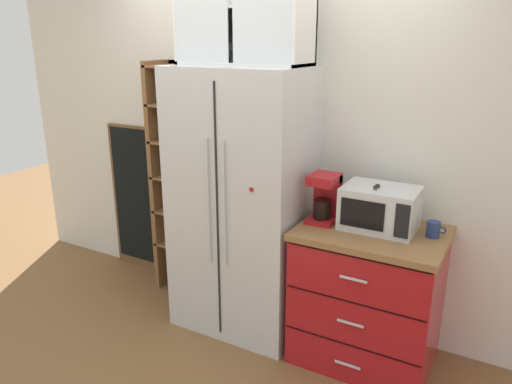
{
  "coord_description": "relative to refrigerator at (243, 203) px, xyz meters",
  "views": [
    {
      "loc": [
        1.63,
        -2.69,
        2.01
      ],
      "look_at": [
        0.1,
        0.03,
        1.01
      ],
      "focal_mm": 33.92,
      "sensor_mm": 36.0,
      "label": 1
    }
  ],
  "objects": [
    {
      "name": "pantry_shelf_column",
      "position": [
        -0.69,
        0.24,
        0.02
      ],
      "size": [
        0.45,
        0.31,
        1.85
      ],
      "color": "brown",
      "rests_on": "ground"
    },
    {
      "name": "mug_navy",
      "position": [
        1.25,
        0.07,
        0.02
      ],
      "size": [
        0.11,
        0.08,
        0.09
      ],
      "color": "navy",
      "rests_on": "counter_cabinet"
    },
    {
      "name": "bottle_green",
      "position": [
        0.91,
        0.04,
        0.1
      ],
      "size": [
        0.06,
        0.06,
        0.28
      ],
      "color": "#285B33",
      "rests_on": "counter_cabinet"
    },
    {
      "name": "upper_cabinet",
      "position": [
        -0.0,
        0.05,
        1.26
      ],
      "size": [
        0.86,
        0.32,
        0.69
      ],
      "color": "silver",
      "rests_on": "refrigerator"
    },
    {
      "name": "microwave",
      "position": [
        0.93,
        0.05,
        0.11
      ],
      "size": [
        0.44,
        0.33,
        0.26
      ],
      "color": "silver",
      "rests_on": "counter_cabinet"
    },
    {
      "name": "bottle_amber",
      "position": [
        0.91,
        -0.01,
        0.1
      ],
      "size": [
        0.06,
        0.06,
        0.28
      ],
      "color": "brown",
      "rests_on": "counter_cabinet"
    },
    {
      "name": "chalkboard_menu",
      "position": [
        -1.24,
        0.3,
        -0.27
      ],
      "size": [
        0.6,
        0.04,
        1.3
      ],
      "color": "brown",
      "rests_on": "ground"
    },
    {
      "name": "ground_plane",
      "position": [
        -0.0,
        -0.03,
        -0.92
      ],
      "size": [
        10.57,
        10.57,
        0.0
      ],
      "primitive_type": "plane",
      "color": "brown"
    },
    {
      "name": "refrigerator",
      "position": [
        0.0,
        0.0,
        0.0
      ],
      "size": [
        0.89,
        0.66,
        1.84
      ],
      "color": "silver",
      "rests_on": "ground"
    },
    {
      "name": "coffee_maker",
      "position": [
        0.59,
        0.01,
        0.13
      ],
      "size": [
        0.17,
        0.2,
        0.31
      ],
      "color": "#A8161C",
      "rests_on": "counter_cabinet"
    },
    {
      "name": "counter_cabinet",
      "position": [
        0.91,
        0.01,
        -0.47
      ],
      "size": [
        0.88,
        0.66,
        0.9
      ],
      "color": "#A8161C",
      "rests_on": "ground"
    },
    {
      "name": "wall_back_cream",
      "position": [
        -0.0,
        0.37,
        0.35
      ],
      "size": [
        4.88,
        0.1,
        2.55
      ],
      "primitive_type": "cube",
      "color": "silver",
      "rests_on": "ground"
    }
  ]
}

